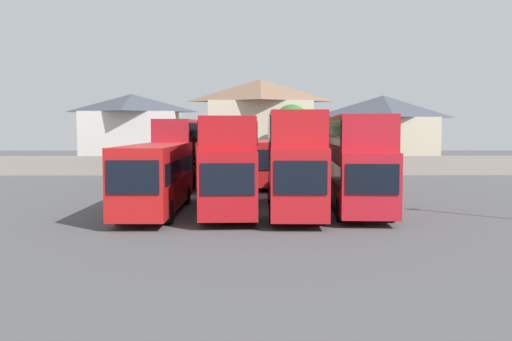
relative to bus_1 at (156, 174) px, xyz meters
The scene contains 14 objects.
ground 19.14m from the bus_1, 74.34° to the left, with size 140.00×140.00×0.00m, color #4C4C4F.
depot_boundary_wall 25.02m from the bus_1, 78.13° to the left, with size 56.00×0.50×1.80m, color gray.
bus_1 is the anchor object (origin of this frame).
bus_2 3.75m from the bus_1, 12.16° to the left, with size 3.12×12.12×4.87m.
bus_3 7.10m from the bus_1, ahead, with size 2.77×11.95×5.13m.
bus_4 10.43m from the bus_1, ahead, with size 3.27×10.90×4.97m.
bus_5 14.83m from the bus_1, 91.11° to the left, with size 3.31×12.17×5.00m.
bus_6 14.63m from the bus_1, 79.17° to the left, with size 3.04×12.11×4.86m.
bus_7 15.73m from the bus_1, 66.22° to the left, with size 2.64×11.05×3.42m.
bus_8 17.97m from the bus_1, 54.83° to the left, with size 3.30×11.51×4.73m.
house_terrace_left 32.85m from the bus_1, 103.79° to the left, with size 10.07×7.35×8.04m.
house_terrace_centre 33.88m from the bus_1, 79.95° to the left, with size 11.48×6.89×9.74m.
house_terrace_right 37.05m from the bus_1, 59.24° to the left, with size 10.95×6.91×7.90m.
tree_left_of_lot 28.53m from the bus_1, 71.84° to the left, with size 3.43×3.43×6.75m.
Camera 1 is at (-0.29, -29.49, 4.27)m, focal length 40.12 mm.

